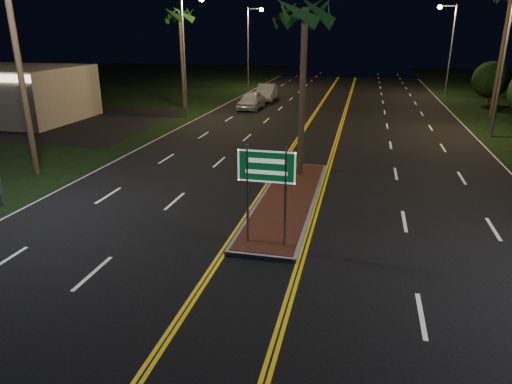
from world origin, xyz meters
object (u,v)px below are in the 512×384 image
(streetlight_left_far, at_px, (251,38))
(car_far, at_px, (266,91))
(streetlight_right_mid, at_px, (500,46))
(shrub_far, at_px, (491,80))
(highway_sign, at_px, (266,176))
(palm_median, at_px, (305,13))
(streetlight_left_mid, at_px, (188,43))
(streetlight_right_far, at_px, (448,40))
(car_near, at_px, (251,99))
(median_island, at_px, (287,200))
(palm_left_far, at_px, (180,15))

(streetlight_left_far, xyz_separation_m, car_far, (3.85, -9.44, -4.75))
(streetlight_right_mid, height_order, shrub_far, streetlight_right_mid)
(highway_sign, xyz_separation_m, palm_median, (0.00, 7.70, 4.87))
(palm_median, height_order, car_far, palm_median)
(streetlight_left_mid, height_order, streetlight_right_far, same)
(streetlight_right_mid, xyz_separation_m, car_far, (-17.38, 12.56, -4.75))
(highway_sign, xyz_separation_m, streetlight_right_mid, (10.61, 19.20, 3.25))
(shrub_far, height_order, car_far, shrub_far)
(streetlight_left_mid, distance_m, palm_median, 17.25)
(highway_sign, height_order, streetlight_right_mid, streetlight_right_mid)
(car_far, bearing_deg, car_near, -95.32)
(median_island, distance_m, highway_sign, 4.80)
(highway_sign, relative_size, palm_left_far, 0.36)
(shrub_far, relative_size, car_far, 0.73)
(highway_sign, bearing_deg, streetlight_left_mid, 116.59)
(median_island, height_order, streetlight_right_mid, streetlight_right_mid)
(highway_sign, relative_size, streetlight_left_far, 0.36)
(palm_median, distance_m, shrub_far, 29.41)
(palm_median, relative_size, palm_left_far, 0.94)
(car_near, bearing_deg, palm_left_far, -168.09)
(streetlight_left_mid, xyz_separation_m, shrub_far, (24.41, 12.00, -3.32))
(palm_left_far, bearing_deg, streetlight_left_far, 82.22)
(shrub_far, bearing_deg, car_near, -161.60)
(median_island, distance_m, palm_median, 8.00)
(streetlight_left_mid, xyz_separation_m, palm_left_far, (-2.19, 4.00, 2.09))
(highway_sign, bearing_deg, streetlight_left_far, 104.44)
(car_near, xyz_separation_m, car_far, (0.19, 5.46, 0.03))
(streetlight_right_far, bearing_deg, palm_left_far, -149.12)
(streetlight_left_mid, xyz_separation_m, streetlight_left_far, (0.00, 20.00, 0.00))
(car_near, bearing_deg, streetlight_left_mid, -124.40)
(streetlight_left_mid, xyz_separation_m, car_far, (3.85, 10.56, -4.75))
(streetlight_left_mid, relative_size, palm_left_far, 1.02)
(streetlight_left_far, height_order, palm_median, streetlight_left_far)
(median_island, relative_size, streetlight_left_mid, 1.14)
(streetlight_left_mid, bearing_deg, median_island, -58.02)
(median_island, height_order, palm_median, palm_median)
(streetlight_right_mid, distance_m, shrub_far, 14.74)
(streetlight_left_far, relative_size, streetlight_right_mid, 1.00)
(car_far, bearing_deg, streetlight_right_far, 19.86)
(highway_sign, distance_m, streetlight_right_far, 40.74)
(streetlight_left_far, height_order, car_far, streetlight_left_far)
(streetlight_right_far, distance_m, car_far, 19.49)
(streetlight_right_mid, height_order, palm_left_far, streetlight_right_mid)
(streetlight_left_mid, relative_size, car_far, 1.66)
(streetlight_right_mid, relative_size, streetlight_right_far, 1.00)
(streetlight_left_far, relative_size, streetlight_right_far, 1.00)
(highway_sign, relative_size, streetlight_left_mid, 0.36)
(streetlight_left_mid, bearing_deg, palm_left_far, 118.67)
(highway_sign, distance_m, palm_left_far, 28.77)
(streetlight_left_far, distance_m, car_near, 16.07)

